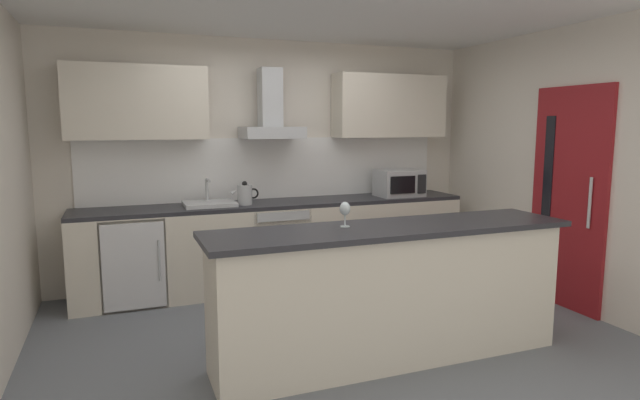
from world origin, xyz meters
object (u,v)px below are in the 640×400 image
(refrigerator, at_px, (133,259))
(sink, at_px, (209,203))
(microwave, at_px, (399,183))
(kettle, at_px, (245,194))
(wine_glass, at_px, (345,210))
(range_hood, at_px, (271,116))
(oven, at_px, (276,244))

(refrigerator, height_order, sink, sink)
(microwave, xyz_separation_m, kettle, (-1.78, -0.01, -0.04))
(wine_glass, bearing_deg, sink, 108.44)
(range_hood, bearing_deg, oven, -90.00)
(oven, xyz_separation_m, kettle, (-0.33, -0.03, 0.55))
(range_hood, bearing_deg, microwave, -6.21)
(kettle, relative_size, range_hood, 0.40)
(refrigerator, distance_m, sink, 0.90)
(refrigerator, xyz_separation_m, microwave, (2.87, -0.03, 0.62))
(microwave, relative_size, range_hood, 0.69)
(oven, height_order, kettle, kettle)
(microwave, height_order, wine_glass, microwave)
(microwave, relative_size, kettle, 1.73)
(kettle, bearing_deg, oven, 5.84)
(refrigerator, bearing_deg, kettle, -1.62)
(sink, xyz_separation_m, range_hood, (0.68, 0.12, 0.86))
(oven, height_order, microwave, microwave)
(oven, xyz_separation_m, refrigerator, (-1.42, -0.00, -0.03))
(refrigerator, bearing_deg, sink, 1.06)
(sink, relative_size, wine_glass, 2.81)
(oven, distance_m, range_hood, 1.33)
(wine_glass, bearing_deg, microwave, 51.30)
(range_hood, bearing_deg, sink, -170.12)
(kettle, xyz_separation_m, range_hood, (0.33, 0.16, 0.78))
(refrigerator, xyz_separation_m, wine_glass, (1.38, -1.89, 0.69))
(range_hood, height_order, wine_glass, range_hood)
(oven, distance_m, refrigerator, 1.42)
(sink, distance_m, kettle, 0.36)
(wine_glass, bearing_deg, oven, 88.60)
(range_hood, bearing_deg, kettle, -153.63)
(sink, relative_size, range_hood, 0.69)
(oven, height_order, sink, sink)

